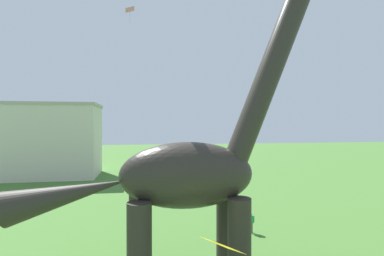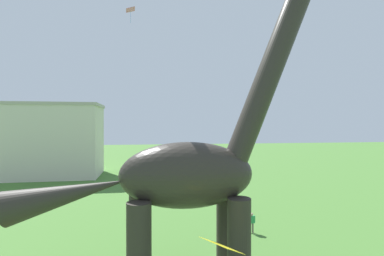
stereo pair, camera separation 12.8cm
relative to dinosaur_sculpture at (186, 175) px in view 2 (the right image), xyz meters
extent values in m
cylinder|color=#2D2823|center=(2.51, 1.12, -3.56)|extent=(1.18, 1.18, 5.08)
cylinder|color=#2D2823|center=(2.51, -1.12, -3.56)|extent=(1.18, 1.18, 5.08)
cylinder|color=#2D2823|center=(-2.35, 1.12, -3.56)|extent=(1.18, 1.18, 5.08)
cylinder|color=#2D2823|center=(-2.35, -1.12, -3.56)|extent=(1.18, 1.18, 5.08)
ellipsoid|color=#2D2823|center=(0.08, 0.00, 0.00)|extent=(6.95, 2.99, 3.42)
cylinder|color=#2D2823|center=(4.59, 0.00, 5.48)|extent=(4.99, 1.28, 9.90)
cone|color=#2D2823|center=(-5.75, 0.00, -0.78)|extent=(6.11, 1.71, 2.90)
cylinder|color=#6B6056|center=(6.27, 7.48, -5.70)|extent=(0.13, 0.13, 0.80)
cylinder|color=#6B6056|center=(6.47, 7.48, -5.70)|extent=(0.13, 0.13, 0.80)
cube|color=green|center=(6.37, 7.48, -5.02)|extent=(0.43, 0.27, 0.57)
sphere|color=tan|center=(6.37, 7.48, -4.61)|extent=(0.25, 0.25, 0.25)
cylinder|color=green|center=(6.12, 7.48, -4.99)|extent=(0.11, 0.11, 0.54)
cylinder|color=green|center=(6.62, 7.48, -4.99)|extent=(0.11, 0.11, 0.54)
cube|color=pink|center=(-3.08, 6.36, 10.76)|extent=(0.65, 0.87, 0.20)
cylinder|color=#287AE5|center=(-3.08, 6.36, 10.21)|extent=(0.01, 0.01, 0.84)
cube|color=yellow|center=(0.86, -4.07, -2.06)|extent=(1.68, 1.83, 0.52)
cube|color=beige|center=(-20.33, 37.24, -0.25)|extent=(21.10, 9.43, 11.70)
cube|color=#ABA396|center=(-20.33, 37.24, 5.85)|extent=(21.52, 9.62, 0.50)
camera|label=1|loc=(-2.16, -15.03, 2.61)|focal=27.59mm
camera|label=2|loc=(-2.03, -15.05, 2.61)|focal=27.59mm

